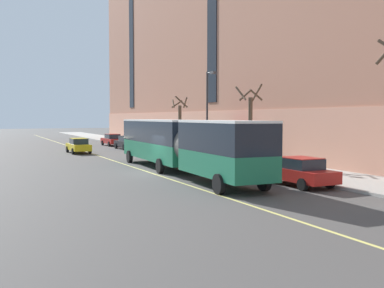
# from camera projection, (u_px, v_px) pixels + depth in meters

# --- Properties ---
(ground_plane) EXTENTS (260.00, 260.00, 0.00)m
(ground_plane) POSITION_uv_depth(u_px,v_px,m) (155.00, 173.00, 29.90)
(ground_plane) COLOR #4C4947
(sidewalk) EXTENTS (5.30, 160.00, 0.15)m
(sidewalk) POSITION_uv_depth(u_px,v_px,m) (245.00, 162.00, 36.38)
(sidewalk) COLOR #ADA89E
(sidewalk) RESTS_ON ground
(city_bus) EXTENTS (3.50, 20.03, 3.54)m
(city_bus) POSITION_uv_depth(u_px,v_px,m) (180.00, 142.00, 29.71)
(city_bus) COLOR #1E704C
(city_bus) RESTS_ON ground
(parked_car_black_0) EXTENTS (2.12, 4.67, 1.56)m
(parked_car_black_0) POSITION_uv_depth(u_px,v_px,m) (127.00, 142.00, 52.34)
(parked_car_black_0) COLOR black
(parked_car_black_0) RESTS_ON ground
(parked_car_white_1) EXTENTS (2.00, 4.32, 1.56)m
(parked_car_white_1) POSITION_uv_depth(u_px,v_px,m) (194.00, 154.00, 36.03)
(parked_car_white_1) COLOR silver
(parked_car_white_1) RESTS_ON ground
(parked_car_red_3) EXTENTS (2.02, 4.85, 1.56)m
(parked_car_red_3) POSITION_uv_depth(u_px,v_px,m) (112.00, 140.00, 58.62)
(parked_car_red_3) COLOR #B21E19
(parked_car_red_3) RESTS_ON ground
(parked_car_darkgray_4) EXTENTS (2.15, 4.53, 1.56)m
(parked_car_darkgray_4) POSITION_uv_depth(u_px,v_px,m) (158.00, 148.00, 43.20)
(parked_car_darkgray_4) COLOR #4C4C51
(parked_car_darkgray_4) RESTS_ON ground
(parked_car_red_5) EXTENTS (2.03, 4.70, 1.56)m
(parked_car_red_5) POSITION_uv_depth(u_px,v_px,m) (299.00, 171.00, 24.27)
(parked_car_red_5) COLOR #B21E19
(parked_car_red_5) RESTS_ON ground
(parked_car_darkgray_6) EXTENTS (2.02, 4.29, 1.56)m
(parked_car_darkgray_6) POSITION_uv_depth(u_px,v_px,m) (233.00, 160.00, 30.53)
(parked_car_darkgray_6) COLOR #4C4C51
(parked_car_darkgray_6) RESTS_ON ground
(taxi_cab) EXTENTS (1.97, 4.77, 1.56)m
(taxi_cab) POSITION_uv_depth(u_px,v_px,m) (78.00, 146.00, 46.51)
(taxi_cab) COLOR yellow
(taxi_cab) RESTS_ON ground
(street_tree_mid_block) EXTENTS (1.74, 1.74, 6.12)m
(street_tree_mid_block) POSITION_uv_depth(u_px,v_px,m) (250.00, 123.00, 34.56)
(street_tree_mid_block) COLOR brown
(street_tree_mid_block) RESTS_ON sidewalk
(street_tree_far_uptown) EXTENTS (1.67, 1.72, 5.78)m
(street_tree_far_uptown) POSITION_uv_depth(u_px,v_px,m) (180.00, 123.00, 46.81)
(street_tree_far_uptown) COLOR brown
(street_tree_far_uptown) RESTS_ON sidewalk
(street_lamp) EXTENTS (0.36, 1.48, 7.36)m
(street_lamp) POSITION_uv_depth(u_px,v_px,m) (208.00, 106.00, 37.50)
(street_lamp) COLOR #2D2D30
(street_lamp) RESTS_ON sidewalk
(fire_hydrant) EXTENTS (0.42, 0.24, 0.72)m
(fire_hydrant) POSITION_uv_depth(u_px,v_px,m) (174.00, 150.00, 44.08)
(fire_hydrant) COLOR red
(fire_hydrant) RESTS_ON sidewalk
(lane_centerline) EXTENTS (0.16, 140.00, 0.01)m
(lane_centerline) POSITION_uv_depth(u_px,v_px,m) (138.00, 169.00, 32.51)
(lane_centerline) COLOR #E0D66B
(lane_centerline) RESTS_ON ground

